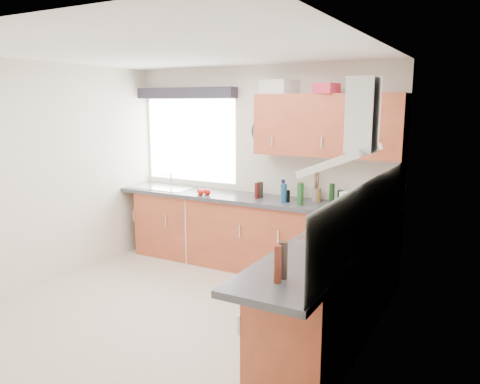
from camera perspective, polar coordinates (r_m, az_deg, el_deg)
The scene contains 40 objects.
ground_plane at distance 4.84m, azimuth -7.74°, elevation -14.32°, with size 3.60×3.60×0.00m, color beige.
ceiling at distance 4.41m, azimuth -8.59°, elevation 16.60°, with size 3.60×3.60×0.02m, color white.
wall_back at distance 5.97m, azimuth 2.33°, elevation 3.11°, with size 3.60×0.02×2.50m, color silver.
wall_left at distance 5.72m, azimuth -22.70°, elevation 1.95°, with size 0.02×3.60×2.50m, color silver.
wall_right at distance 3.68m, azimuth 14.86°, elevation -2.03°, with size 0.02×3.60×2.50m, color silver.
window at distance 6.47m, azimuth -6.08°, elevation 6.32°, with size 1.40×0.02×1.10m, color silver.
window_blind at distance 6.38m, azimuth -6.66°, elevation 11.91°, with size 1.50×0.18×0.14m, color #25232E.
splashback at distance 3.98m, azimuth 15.75°, elevation -2.15°, with size 0.01×3.00×0.54m, color white.
base_cab_back at distance 5.93m, azimuth 0.14°, elevation -5.03°, with size 3.00×0.58×0.86m, color #963F26.
base_cab_corner at distance 5.37m, azimuth 15.33°, elevation -7.12°, with size 0.60×0.60×0.86m, color #963F26.
base_cab_right at distance 4.14m, azimuth 10.86°, elevation -12.35°, with size 0.58×2.10×0.86m, color #963F26.
worktop_back at distance 5.77m, azimuth 0.96°, elevation -0.83°, with size 3.60×0.62×0.05m, color #313237.
worktop_right at distance 3.85m, azimuth 10.25°, elevation -6.88°, with size 0.62×2.42×0.05m, color #313237.
sink at distance 6.48m, azimuth -9.47°, elevation 0.89°, with size 0.84×0.46×0.10m, color silver, non-canonical shape.
oven at distance 4.28m, azimuth 11.37°, elevation -11.67°, with size 0.56×0.58×0.85m, color black.
hob_plate at distance 4.12m, azimuth 11.62°, elevation -5.32°, with size 0.52×0.52×0.01m, color silver.
extractor_hood at distance 3.94m, azimuth 13.48°, elevation 6.52°, with size 0.52×0.78×0.66m, color silver, non-canonical shape.
upper_cabinets at distance 5.40m, azimuth 10.65°, elevation 7.99°, with size 1.70×0.35×0.70m, color #963F26.
washing_machine at distance 6.41m, azimuth -6.90°, elevation -4.03°, with size 0.57×0.55×0.83m, color silver.
wall_clock at distance 5.89m, azimuth 2.71°, elevation 7.40°, with size 0.31×0.31×0.04m, color #25232E.
casserole at distance 5.72m, azimuth 4.79°, elevation 12.62°, with size 0.40×0.29×0.17m, color silver.
storage_box at distance 5.29m, azimuth 10.47°, elevation 12.33°, with size 0.24×0.20×0.11m, color #B52233.
utensil_pot at distance 5.61m, azimuth 9.28°, elevation -0.31°, with size 0.10×0.10×0.14m, color gray.
kitchen_roll at distance 4.83m, azimuth 12.67°, elevation -1.53°, with size 0.12×0.12×0.25m, color silver.
tomato_cluster at distance 5.91m, azimuth -4.46°, elevation 0.03°, with size 0.16×0.16×0.07m, color #BE1305, non-canonical shape.
jar_0 at distance 5.49m, azimuth 5.73°, elevation -0.49°, with size 0.07×0.07×0.14m, color black.
jar_1 at distance 5.63m, azimuth 2.01°, elevation 0.15°, with size 0.05×0.05×0.20m, color #521112.
jar_2 at distance 5.48m, azimuth 12.11°, elevation -0.59°, with size 0.07×0.07×0.16m, color #133513.
jar_3 at distance 5.46m, azimuth 11.13°, elevation -0.20°, with size 0.06×0.06×0.23m, color #143412.
jar_4 at distance 5.32m, azimuth 7.36°, elevation -0.25°, with size 0.07×0.07×0.25m, color #1A4A1C.
jar_5 at distance 5.45m, azimuth 5.35°, elevation -0.13°, with size 0.07×0.07×0.22m, color navy.
jar_6 at distance 5.65m, azimuth 5.27°, elevation 0.36°, with size 0.04×0.04×0.23m, color #1B1343.
jar_7 at distance 5.70m, azimuth 2.47°, elevation 0.28°, with size 0.07×0.07×0.20m, color black.
jar_8 at distance 5.89m, azimuth 2.61°, elevation 0.29°, with size 0.05×0.05×0.13m, color #133518.
jar_9 at distance 5.47m, azimuth 5.43°, elevation -0.74°, with size 0.04×0.04×0.10m, color #3C2A21.
jar_10 at distance 5.51m, azimuth 9.61°, elevation -0.39°, with size 0.04×0.04×0.17m, color brown.
jar_11 at distance 5.67m, azimuth 7.34°, elevation 0.16°, with size 0.07×0.07×0.20m, color brown.
bottle_0 at distance 3.33m, azimuth 9.11°, elevation -7.05°, with size 0.07×0.07×0.24m, color navy.
bottle_1 at distance 3.09m, azimuth 5.29°, elevation -8.27°, with size 0.06×0.06×0.25m, color black.
bottle_2 at distance 3.02m, azimuth 4.60°, elevation -8.78°, with size 0.05×0.05×0.25m, color #5D2113.
Camera 1 is at (2.66, -3.49, 2.04)m, focal length 35.00 mm.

